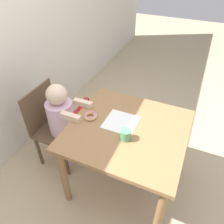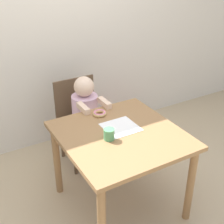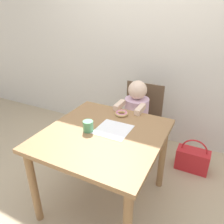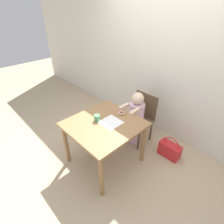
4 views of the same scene
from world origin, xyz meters
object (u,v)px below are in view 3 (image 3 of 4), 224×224
object	(u,v)px
donut	(121,113)
cup	(88,126)
chair	(139,121)
handbag	(192,159)
child_figure	(136,123)

from	to	relation	value
donut	cup	bearing A→B (deg)	-106.94
chair	handbag	xyz separation A→B (m)	(0.62, 0.01, -0.32)
donut	handbag	xyz separation A→B (m)	(0.65, 0.46, -0.61)
handbag	child_figure	bearing A→B (deg)	-168.49
cup	chair	bearing A→B (deg)	80.58
child_figure	cup	size ratio (longest dim) A/B	11.00
chair	cup	distance (m)	0.90
donut	cup	world-z (taller)	cup
chair	donut	distance (m)	0.54
donut	handbag	bearing A→B (deg)	35.59
handbag	cup	bearing A→B (deg)	-132.32
chair	child_figure	size ratio (longest dim) A/B	0.90
child_figure	cup	bearing A→B (deg)	-100.97
chair	donut	bearing A→B (deg)	-93.01
handbag	cup	world-z (taller)	cup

